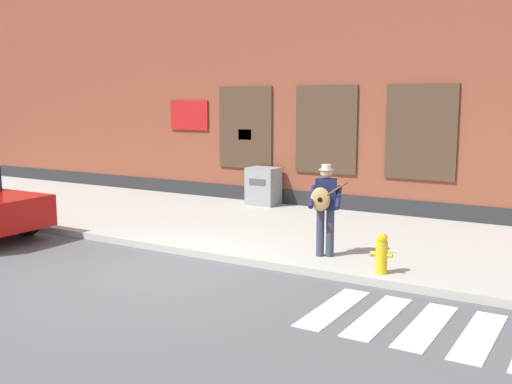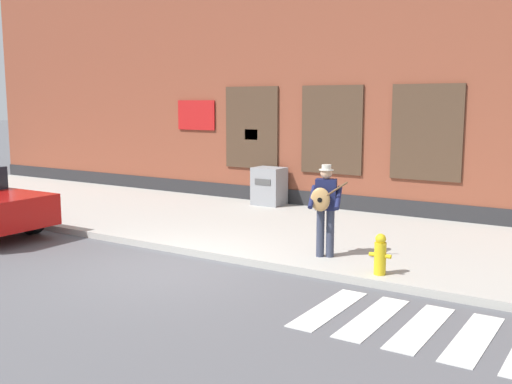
# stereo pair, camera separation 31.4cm
# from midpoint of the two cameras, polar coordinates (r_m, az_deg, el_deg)

# --- Properties ---
(ground_plane) EXTENTS (160.00, 160.00, 0.00)m
(ground_plane) POSITION_cam_midpoint_polar(r_m,az_deg,el_deg) (10.98, -7.39, -7.40)
(ground_plane) COLOR #56565B
(sidewalk) EXTENTS (28.00, 5.67, 0.14)m
(sidewalk) POSITION_cam_midpoint_polar(r_m,az_deg,el_deg) (14.01, 2.72, -3.53)
(sidewalk) COLOR #ADAAA3
(sidewalk) RESTS_ON ground
(building_backdrop) EXTENTS (28.00, 4.06, 7.91)m
(building_backdrop) POSITION_cam_midpoint_polar(r_m,az_deg,el_deg) (18.07, 10.64, 11.43)
(building_backdrop) COLOR brown
(building_backdrop) RESTS_ON ground
(crosswalk) EXTENTS (5.20, 1.90, 0.01)m
(crosswalk) POSITION_cam_midpoint_polar(r_m,az_deg,el_deg) (8.38, 23.38, -13.16)
(crosswalk) COLOR silver
(crosswalk) RESTS_ON ground
(busker) EXTENTS (0.78, 0.66, 1.73)m
(busker) POSITION_cam_midpoint_polar(r_m,az_deg,el_deg) (11.13, 7.39, -1.22)
(busker) COLOR #33384C
(busker) RESTS_ON sidewalk
(utility_box) EXTENTS (0.84, 0.69, 1.05)m
(utility_box) POSITION_cam_midpoint_polar(r_m,az_deg,el_deg) (16.78, 1.80, 0.56)
(utility_box) COLOR gray
(utility_box) RESTS_ON sidewalk
(fire_hydrant) EXTENTS (0.38, 0.20, 0.70)m
(fire_hydrant) POSITION_cam_midpoint_polar(r_m,az_deg,el_deg) (10.29, 12.61, -5.83)
(fire_hydrant) COLOR gold
(fire_hydrant) RESTS_ON sidewalk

